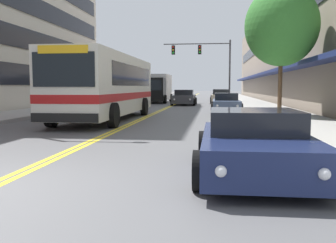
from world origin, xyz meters
name	(u,v)px	position (x,y,z in m)	size (l,w,h in m)	color
ground_plane	(182,101)	(0.00, 37.00, 0.00)	(240.00, 240.00, 0.00)	#565659
sidewalk_left	(120,100)	(-7.24, 37.00, 0.08)	(3.48, 106.00, 0.16)	#9E9B96
sidewalk_right	(246,101)	(7.24, 37.00, 0.08)	(3.48, 106.00, 0.16)	#9E9B96
centre_line	(182,101)	(0.00, 37.00, 0.00)	(0.34, 106.00, 0.01)	yellow
storefront_row_right	(303,51)	(13.21, 37.00, 5.46)	(9.10, 68.00, 10.93)	gray
city_bus	(108,84)	(-1.60, 12.46, 1.75)	(2.85, 10.90, 3.09)	silver
car_red_parked_left_near	(134,97)	(-4.35, 31.51, 0.59)	(2.02, 4.19, 1.26)	maroon
car_beige_parked_left_far	(118,99)	(-4.32, 24.95, 0.64)	(2.17, 4.78, 1.36)	#BCAD89
car_navy_parked_right_foreground	(254,144)	(4.32, 1.41, 0.56)	(2.13, 4.24, 1.18)	#19234C
car_black_parked_right_mid	(220,95)	(4.33, 39.11, 0.62)	(2.10, 4.52, 1.36)	black
car_slate_blue_parked_right_far	(226,103)	(4.41, 19.43, 0.56)	(1.97, 4.83, 1.21)	#475675
car_champagne_parked_right_end	(221,97)	(4.34, 31.85, 0.64)	(2.13, 4.55, 1.38)	beige
car_dark_grey_moving_lead	(184,98)	(0.97, 28.19, 0.64)	(2.15, 4.67, 1.36)	#38383D
box_truck	(157,88)	(-2.29, 33.31, 1.51)	(2.64, 7.21, 2.93)	black
traffic_signal_mast	(206,58)	(2.84, 33.00, 4.55)	(6.85, 0.38, 6.33)	#47474C
street_tree_right_mid	(282,26)	(6.99, 14.40, 4.71)	(3.73, 3.73, 6.60)	brown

